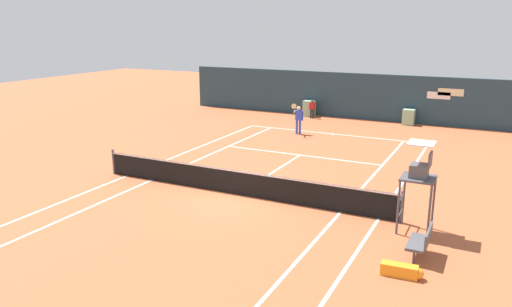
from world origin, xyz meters
name	(u,v)px	position (x,y,z in m)	size (l,w,h in m)	color
ground_plane	(245,190)	(0.00, 0.58, 0.00)	(80.00, 80.00, 0.01)	#B25633
tennis_net	(237,182)	(0.00, 0.00, 0.51)	(12.10, 0.10, 1.07)	#4C4C51
sponsor_back_wall	(359,97)	(0.00, 16.97, 1.47)	(25.00, 1.02, 3.04)	#233D4C
umpire_chair	(419,174)	(6.51, -0.52, 1.85)	(1.00, 1.00, 2.83)	#47474C
player_bench	(422,240)	(6.95, -2.28, 0.51)	(0.54, 1.17, 0.88)	#38383D
equipment_bag	(403,271)	(6.72, -3.57, 0.16)	(1.07, 0.36, 0.32)	orange
player_on_baseline	(298,118)	(-1.85, 10.78, 0.97)	(0.52, 0.80, 1.86)	blue
ball_kid_left_post	(312,108)	(-2.83, 15.76, 0.73)	(0.42, 0.18, 1.26)	black
tennis_ball_near_service_line	(179,163)	(-4.43, 2.54, 0.03)	(0.07, 0.07, 0.07)	#CCE033
tennis_ball_mid_court	(271,153)	(-1.38, 5.99, 0.03)	(0.07, 0.07, 0.07)	#CCE033
tennis_ball_by_sideline	(202,166)	(-3.22, 2.56, 0.03)	(0.07, 0.07, 0.07)	#CCE033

